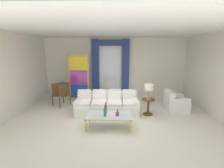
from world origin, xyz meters
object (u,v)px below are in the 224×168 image
at_px(bottle_crystal_tall, 106,109).
at_px(round_side_table, 148,105).
at_px(vintage_tv, 61,89).
at_px(bottle_blue_decanter, 117,114).
at_px(bottle_amber_squat, 105,112).
at_px(table_lamp_brass, 149,88).
at_px(stained_glass_divider, 79,78).
at_px(peacock_figurine, 86,97).
at_px(coffee_table, 109,116).
at_px(couch_white_long, 107,105).
at_px(armchair_white, 175,103).

xyz_separation_m(bottle_crystal_tall, round_side_table, (1.52, 0.90, -0.19)).
bearing_deg(vintage_tv, bottle_blue_decanter, -39.89).
height_order(bottle_amber_squat, table_lamp_brass, table_lamp_brass).
xyz_separation_m(stained_glass_divider, table_lamp_brass, (2.97, -1.74, -0.03)).
bearing_deg(round_side_table, peacock_figurine, 151.31).
relative_size(bottle_crystal_tall, table_lamp_brass, 0.60).
relative_size(coffee_table, bottle_crystal_tall, 4.08).
bearing_deg(table_lamp_brass, couch_white_long, 173.88).
bearing_deg(bottle_blue_decanter, round_side_table, 44.35).
xyz_separation_m(bottle_crystal_tall, armchair_white, (2.69, 1.40, -0.26)).
distance_m(couch_white_long, armchair_white, 2.73).
bearing_deg(round_side_table, bottle_crystal_tall, -149.52).
height_order(bottle_blue_decanter, table_lamp_brass, table_lamp_brass).
bearing_deg(bottle_amber_squat, vintage_tv, 134.47).
bearing_deg(peacock_figurine, vintage_tv, -150.66).
xyz_separation_m(coffee_table, bottle_crystal_tall, (-0.11, 0.18, 0.17)).
xyz_separation_m(couch_white_long, bottle_blue_decanter, (0.39, -1.29, 0.17)).
bearing_deg(couch_white_long, bottle_blue_decanter, -73.16).
relative_size(bottle_amber_squat, table_lamp_brass, 0.62).
relative_size(coffee_table, table_lamp_brass, 2.45).
xyz_separation_m(coffee_table, vintage_tv, (-2.14, 1.96, 0.35)).
height_order(couch_white_long, armchair_white, couch_white_long).
distance_m(bottle_blue_decanter, vintage_tv, 3.14).
xyz_separation_m(bottle_amber_squat, vintage_tv, (-2.03, 2.07, 0.17)).
bearing_deg(armchair_white, round_side_table, -156.77).
distance_m(bottle_crystal_tall, armchair_white, 3.04).
xyz_separation_m(bottle_blue_decanter, vintage_tv, (-2.40, 2.01, 0.25)).
bearing_deg(stained_glass_divider, round_side_table, -30.34).
xyz_separation_m(bottle_amber_squat, stained_glass_divider, (-1.45, 2.93, 0.50)).
xyz_separation_m(bottle_blue_decanter, round_side_table, (1.15, 1.13, -0.12)).
distance_m(armchair_white, round_side_table, 1.27).
bearing_deg(armchair_white, couch_white_long, -172.96).
distance_m(coffee_table, round_side_table, 1.78).
relative_size(couch_white_long, bottle_amber_squat, 6.66).
bearing_deg(round_side_table, bottle_blue_decanter, -135.65).
bearing_deg(round_side_table, armchair_white, 23.23).
relative_size(couch_white_long, armchair_white, 2.85).
distance_m(coffee_table, armchair_white, 3.02).
relative_size(stained_glass_divider, round_side_table, 3.70).
height_order(couch_white_long, table_lamp_brass, table_lamp_brass).
distance_m(bottle_blue_decanter, peacock_figurine, 2.94).
bearing_deg(stained_glass_divider, bottle_amber_squat, -63.64).
bearing_deg(armchair_white, vintage_tv, 175.38).
bearing_deg(bottle_crystal_tall, round_side_table, 30.48).
distance_m(couch_white_long, bottle_crystal_tall, 1.09).
xyz_separation_m(couch_white_long, armchair_white, (2.71, 0.33, -0.02)).
distance_m(bottle_amber_squat, table_lamp_brass, 1.99).
bearing_deg(table_lamp_brass, bottle_crystal_tall, -149.52).
distance_m(coffee_table, stained_glass_divider, 3.30).
xyz_separation_m(bottle_amber_squat, peacock_figurine, (-1.07, 2.60, -0.34)).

